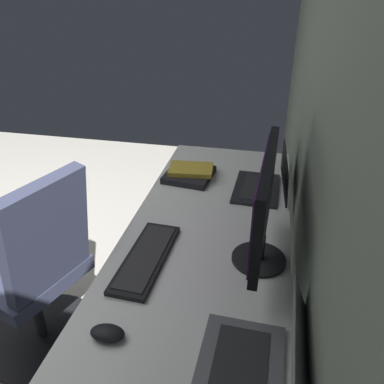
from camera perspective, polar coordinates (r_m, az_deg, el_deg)
wall_back at (r=1.40m, az=20.33°, el=13.33°), size 4.45×0.10×2.60m
desk at (r=1.57m, az=1.81°, el=-9.48°), size 1.90×0.67×0.73m
drawer_pedestal at (r=1.58m, az=0.29°, el=-25.96°), size 0.40×0.51×0.69m
monitor_primary at (r=1.32m, az=10.66°, el=-1.71°), size 0.57×0.20×0.42m
laptop_leftmost at (r=1.88m, az=11.21°, el=1.50°), size 0.34×0.27×0.21m
laptop_left at (r=1.09m, az=10.71°, el=-23.96°), size 0.34×0.32×0.22m
keyboard_main at (r=1.44m, az=-6.85°, el=-9.66°), size 0.43×0.16×0.02m
mouse_main at (r=1.20m, az=-12.50°, el=-19.86°), size 0.06×0.10×0.03m
book_stack_near at (r=1.99m, az=-0.34°, el=2.85°), size 0.26×0.26×0.06m
office_chair at (r=1.90m, az=-22.03°, el=-11.92°), size 0.56×0.60×0.97m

